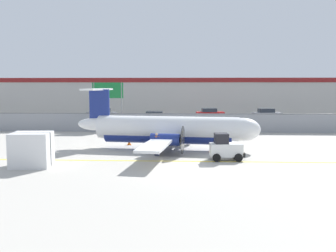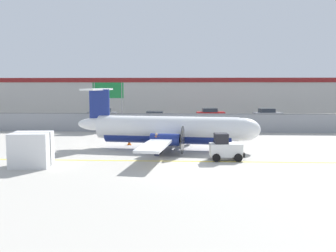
# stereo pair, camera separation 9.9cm
# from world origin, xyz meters

# --- Properties ---
(ground_plane) EXTENTS (140.00, 140.00, 0.01)m
(ground_plane) POSITION_xyz_m (0.00, 2.00, 0.00)
(ground_plane) COLOR #ADA89E
(perimeter_fence) EXTENTS (98.00, 0.10, 2.10)m
(perimeter_fence) POSITION_xyz_m (0.00, 18.00, 1.12)
(perimeter_fence) COLOR gray
(perimeter_fence) RESTS_ON ground
(parking_lot_strip) EXTENTS (98.00, 17.00, 0.12)m
(parking_lot_strip) POSITION_xyz_m (0.00, 29.50, 0.06)
(parking_lot_strip) COLOR #38383A
(parking_lot_strip) RESTS_ON ground
(background_building) EXTENTS (91.00, 8.10, 6.50)m
(background_building) POSITION_xyz_m (0.00, 47.99, 3.26)
(background_building) COLOR beige
(background_building) RESTS_ON ground
(commuter_airplane) EXTENTS (15.06, 16.07, 4.92)m
(commuter_airplane) POSITION_xyz_m (-0.44, 6.72, 1.60)
(commuter_airplane) COLOR white
(commuter_airplane) RESTS_ON ground
(baggage_tug) EXTENTS (2.41, 1.53, 1.88)m
(baggage_tug) POSITION_xyz_m (3.53, 2.57, 0.86)
(baggage_tug) COLOR silver
(baggage_tug) RESTS_ON ground
(ground_crew_worker) EXTENTS (0.51, 0.47, 1.70)m
(ground_crew_worker) POSITION_xyz_m (-1.37, 3.99, 0.95)
(ground_crew_worker) COLOR #191E4C
(ground_crew_worker) RESTS_ON ground
(cargo_container) EXTENTS (2.57, 2.21, 2.20)m
(cargo_container) POSITION_xyz_m (-9.07, -0.10, 1.10)
(cargo_container) COLOR silver
(cargo_container) RESTS_ON ground
(traffic_cone_near_left) EXTENTS (0.36, 0.36, 0.64)m
(traffic_cone_near_left) POSITION_xyz_m (2.77, 5.69, 0.31)
(traffic_cone_near_left) COLOR orange
(traffic_cone_near_left) RESTS_ON ground
(traffic_cone_near_right) EXTENTS (0.36, 0.36, 0.64)m
(traffic_cone_near_right) POSITION_xyz_m (-4.15, 8.82, 0.31)
(traffic_cone_near_right) COLOR orange
(traffic_cone_near_right) RESTS_ON ground
(parked_car_0) EXTENTS (4.30, 2.21, 1.58)m
(parked_car_0) POSITION_xyz_m (-12.01, 32.81, 0.89)
(parked_car_0) COLOR slate
(parked_car_0) RESTS_ON parking_lot_strip
(parked_car_1) EXTENTS (4.21, 2.01, 1.58)m
(parked_car_1) POSITION_xyz_m (-3.33, 27.00, 0.89)
(parked_car_1) COLOR silver
(parked_car_1) RESTS_ON parking_lot_strip
(parked_car_2) EXTENTS (4.33, 2.29, 1.58)m
(parked_car_2) POSITION_xyz_m (4.46, 33.82, 0.89)
(parked_car_2) COLOR red
(parked_car_2) RESTS_ON parking_lot_strip
(parked_car_3) EXTENTS (4.36, 2.37, 1.58)m
(parked_car_3) POSITION_xyz_m (12.95, 33.39, 0.89)
(parked_car_3) COLOR gray
(parked_car_3) RESTS_ON parking_lot_strip
(highway_sign) EXTENTS (3.60, 0.14, 5.50)m
(highway_sign) POSITION_xyz_m (-8.26, 19.75, 4.14)
(highway_sign) COLOR slate
(highway_sign) RESTS_ON ground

